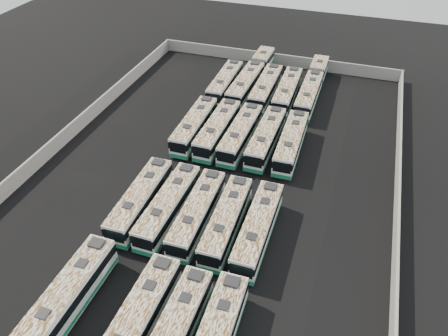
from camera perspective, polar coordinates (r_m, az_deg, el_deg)
ground at (r=55.46m, az=-1.69°, el=-1.49°), size 140.00×140.00×0.00m
perimeter_wall at (r=54.77m, az=-1.71°, el=-0.60°), size 45.20×73.20×2.20m
bus_front_far_left at (r=43.20m, az=-19.80°, el=-15.66°), size 2.84×12.89×3.63m
bus_front_center at (r=40.15m, az=-11.35°, el=-19.15°), size 2.84×12.90×3.63m
bus_front_right at (r=39.17m, az=-6.61°, el=-20.77°), size 2.66×12.34×3.48m
bus_midfront_far_left at (r=50.68m, az=-10.84°, el=-4.09°), size 2.94×12.60×3.54m
bus_midfront_left at (r=49.37m, az=-7.28°, el=-4.97°), size 2.86×12.62×3.55m
bus_midfront_center at (r=48.30m, az=-3.52°, el=-5.89°), size 2.83×12.40×3.48m
bus_midfront_right at (r=47.35m, az=0.30°, el=-6.91°), size 2.91×12.38×3.47m
bus_midfront_far_right at (r=46.64m, az=4.44°, el=-7.86°), size 2.68×12.57×3.54m
bus_midback_far_left at (r=62.57m, az=-3.88°, el=5.53°), size 2.85×12.62×3.55m
bus_midback_left at (r=61.56m, az=-0.85°, el=5.06°), size 2.80×12.81×3.61m
bus_midback_center at (r=60.64m, az=2.16°, el=4.46°), size 2.92×12.73×3.57m
bus_midback_right at (r=60.09m, az=5.48°, el=3.95°), size 2.80×12.66×3.56m
bus_midback_far_right at (r=59.57m, az=8.74°, el=3.31°), size 2.89×12.63×3.55m
bus_back_far_left at (r=74.22m, az=0.13°, el=11.07°), size 2.79×12.40×3.49m
bus_back_left at (r=76.35m, az=3.61°, el=11.85°), size 3.23×20.08×3.63m
bus_back_center at (r=72.61m, az=5.47°, el=10.31°), size 2.80×12.83×3.61m
bus_back_right at (r=72.11m, az=8.25°, el=9.86°), size 2.93×12.73×3.57m
bus_back_far_right at (r=74.62m, az=11.44°, el=10.46°), size 2.68×19.26×3.49m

